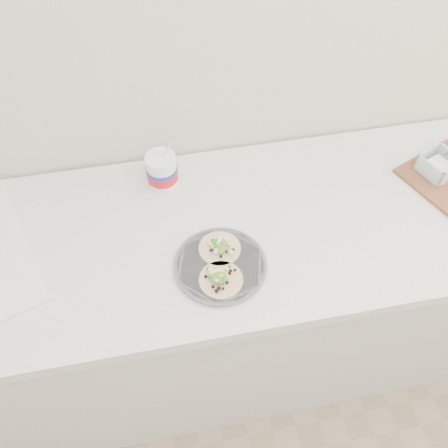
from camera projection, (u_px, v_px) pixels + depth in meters
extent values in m
cube|color=beige|center=(248.00, 41.00, 1.34)|extent=(3.50, 0.05, 2.60)
cube|color=silver|center=(256.00, 297.00, 1.85)|extent=(2.40, 0.62, 0.86)
cube|color=silver|center=(266.00, 227.00, 1.48)|extent=(2.44, 0.66, 0.04)
cylinder|color=#56565D|center=(220.00, 266.00, 1.36)|extent=(0.24, 0.24, 0.01)
cylinder|color=#56565D|center=(220.00, 265.00, 1.36)|extent=(0.26, 0.26, 0.00)
cylinder|color=white|center=(162.00, 171.00, 1.52)|extent=(0.09, 0.09, 0.11)
cylinder|color=red|center=(162.00, 173.00, 1.52)|extent=(0.10, 0.10, 0.04)
cylinder|color=#192D99|center=(162.00, 168.00, 1.51)|extent=(0.10, 0.10, 0.01)
cube|color=white|center=(438.00, 167.00, 1.56)|extent=(0.07, 0.07, 0.03)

